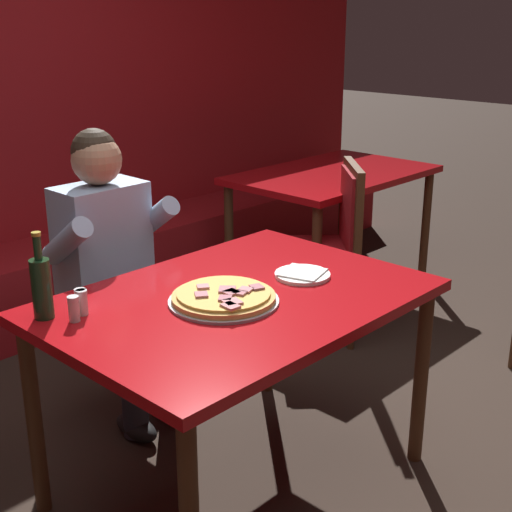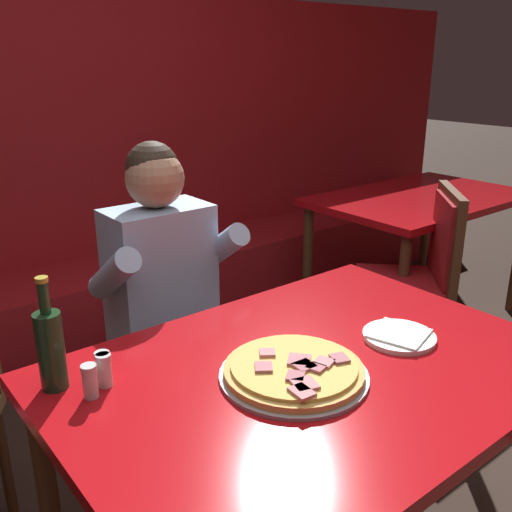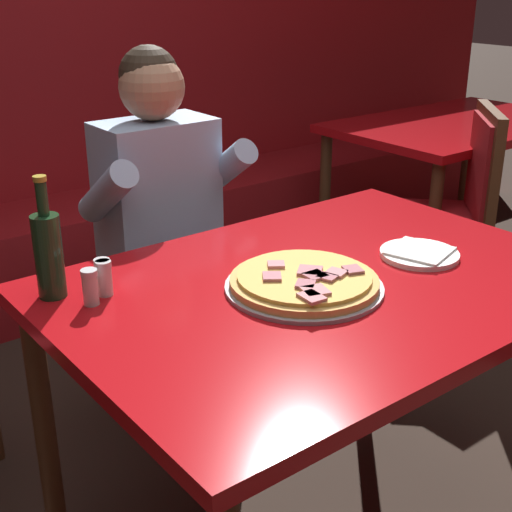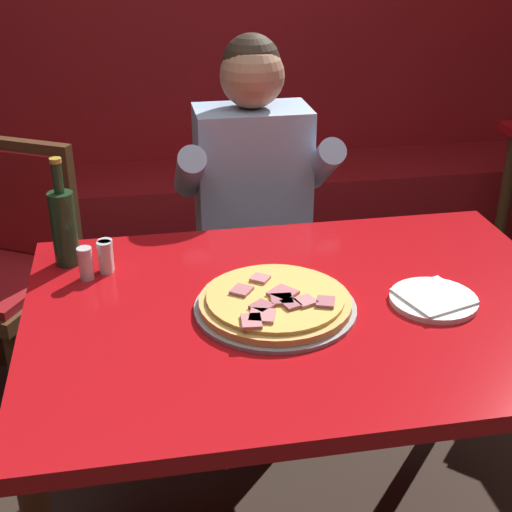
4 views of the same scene
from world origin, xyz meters
name	(u,v)px [view 1 (image 1 of 4)]	position (x,y,z in m)	size (l,w,h in m)	color
ground_plane	(239,482)	(0.00, 0.00, 0.00)	(24.00, 24.00, 0.00)	#33261E
main_dining_table	(238,317)	(0.00, 0.00, 0.70)	(1.32, 0.94, 0.78)	#4C2D19
pizza	(224,297)	(-0.08, -0.01, 0.80)	(0.38, 0.38, 0.05)	#9E9EA3
plate_white_paper	(302,274)	(0.30, -0.04, 0.79)	(0.21, 0.21, 0.02)	white
beer_bottle	(41,286)	(-0.57, 0.32, 0.89)	(0.07, 0.07, 0.29)	#19381E
shaker_red_pepper_flakes	(82,304)	(-0.47, 0.25, 0.82)	(0.04, 0.04, 0.09)	silver
shaker_oregano	(81,302)	(-0.47, 0.27, 0.82)	(0.04, 0.04, 0.09)	silver
shaker_black_pepper	(74,310)	(-0.52, 0.23, 0.82)	(0.04, 0.04, 0.09)	silver
diner_seated_blue_shirt	(116,265)	(0.02, 0.75, 0.71)	(0.53, 0.53, 1.27)	black
dining_chair_far_left	(329,239)	(1.29, 0.59, 0.56)	(0.62, 0.62, 0.97)	#4C2D19
background_dining_table	(333,186)	(1.86, 1.01, 0.69)	(1.28, 0.81, 0.78)	#4C2D19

